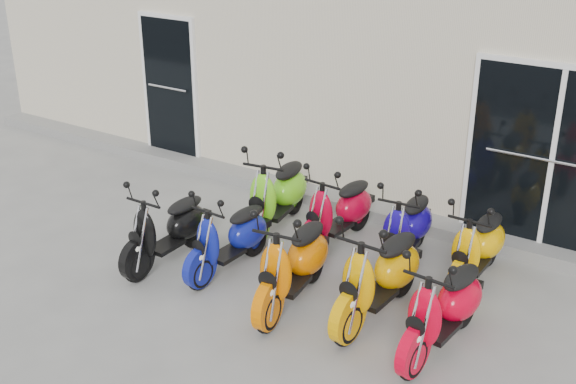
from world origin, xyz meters
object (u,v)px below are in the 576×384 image
object	(u,v)px
scooter_front_blue	(229,229)
scooter_front_red	(444,298)
scooter_back_green	(277,185)
scooter_back_yellow	(478,238)
scooter_back_blue	(407,220)
scooter_back_red	(338,202)
scooter_front_black	(166,220)
scooter_front_orange_b	(380,264)
scooter_front_orange_a	(293,253)

from	to	relation	value
scooter_front_blue	scooter_front_red	xyz separation A→B (m)	(2.61, -0.12, 0.04)
scooter_back_green	scooter_back_yellow	distance (m)	2.58
scooter_back_blue	scooter_back_yellow	size ratio (longest dim) A/B	1.01
scooter_back_red	scooter_front_blue	bearing A→B (deg)	-114.51
scooter_front_blue	scooter_back_green	xyz separation A→B (m)	(-0.14, 1.19, 0.08)
scooter_back_blue	scooter_back_yellow	world-z (taller)	scooter_back_blue
scooter_front_black	scooter_front_orange_b	size ratio (longest dim) A/B	0.90
scooter_front_blue	scooter_back_yellow	bearing A→B (deg)	30.67
scooter_front_orange_b	scooter_front_red	size ratio (longest dim) A/B	1.07
scooter_front_black	scooter_front_orange_b	bearing A→B (deg)	6.12
scooter_front_red	scooter_back_yellow	xyz separation A→B (m)	(-0.17, 1.40, -0.03)
scooter_front_blue	scooter_front_orange_a	distance (m)	1.01
scooter_front_red	scooter_back_blue	bearing A→B (deg)	131.04
scooter_back_green	scooter_back_red	bearing A→B (deg)	-3.73
scooter_back_red	scooter_back_blue	xyz separation A→B (m)	(0.90, 0.01, -0.01)
scooter_front_orange_a	scooter_back_yellow	bearing A→B (deg)	38.54
scooter_front_orange_a	scooter_back_red	distance (m)	1.49
scooter_front_orange_a	scooter_back_yellow	xyz separation A→B (m)	(1.45, 1.48, -0.05)
scooter_back_blue	scooter_back_green	bearing A→B (deg)	177.37
scooter_front_black	scooter_back_green	size ratio (longest dim) A/B	0.90
scooter_front_orange_b	scooter_back_blue	xyz separation A→B (m)	(-0.25, 1.22, -0.06)
scooter_front_orange_b	scooter_back_yellow	xyz separation A→B (m)	(0.59, 1.23, -0.07)
scooter_back_green	scooter_front_red	bearing A→B (deg)	-34.04
scooter_front_orange_b	scooter_back_yellow	world-z (taller)	scooter_front_orange_b
scooter_front_orange_a	scooter_back_blue	bearing A→B (deg)	60.34
scooter_front_black	scooter_front_orange_a	world-z (taller)	scooter_front_orange_a
scooter_front_orange_b	scooter_back_yellow	distance (m)	1.36
scooter_front_orange_a	scooter_front_orange_b	size ratio (longest dim) A/B	0.98
scooter_back_blue	scooter_back_red	bearing A→B (deg)	175.34
scooter_front_orange_b	scooter_back_blue	distance (m)	1.24
scooter_front_blue	scooter_back_yellow	size ratio (longest dim) A/B	0.97
scooter_front_black	scooter_front_orange_a	bearing A→B (deg)	0.96
scooter_front_red	scooter_back_blue	world-z (taller)	scooter_front_red
scooter_front_orange_a	scooter_back_green	xyz separation A→B (m)	(-1.13, 1.39, 0.01)
scooter_front_black	scooter_back_yellow	bearing A→B (deg)	25.36
scooter_front_red	scooter_back_red	distance (m)	2.35
scooter_front_orange_b	scooter_back_green	size ratio (longest dim) A/B	1.00
scooter_front_blue	scooter_front_orange_b	xyz separation A→B (m)	(1.85, 0.05, 0.08)
scooter_back_blue	scooter_front_blue	bearing A→B (deg)	-146.90
scooter_front_blue	scooter_front_red	bearing A→B (deg)	0.35
scooter_front_red	scooter_back_green	size ratio (longest dim) A/B	0.94
scooter_front_blue	scooter_back_red	world-z (taller)	scooter_back_red
scooter_front_black	scooter_back_yellow	world-z (taller)	scooter_front_black
scooter_front_black	scooter_front_blue	size ratio (longest dim) A/B	1.03
scooter_front_blue	scooter_front_orange_a	world-z (taller)	scooter_front_orange_a
scooter_front_red	scooter_back_yellow	distance (m)	1.41
scooter_back_green	scooter_front_orange_a	bearing A→B (deg)	-59.42
scooter_front_black	scooter_back_blue	world-z (taller)	scooter_back_blue
scooter_front_blue	scooter_back_blue	bearing A→B (deg)	41.41
scooter_front_black	scooter_front_blue	bearing A→B (deg)	17.55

